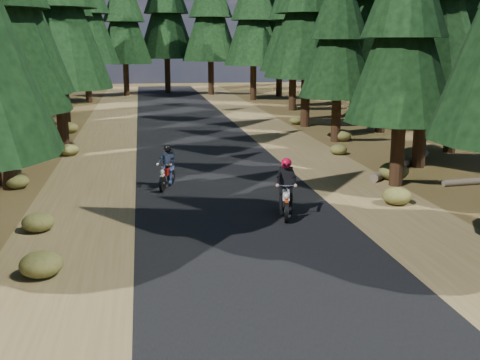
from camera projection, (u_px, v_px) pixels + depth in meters
ground at (249, 233)px, 15.94m from camera, size 120.00×120.00×0.00m
road at (224, 188)px, 20.74m from camera, size 6.00×100.00×0.01m
shoulder_l at (87, 194)px, 20.02m from camera, size 3.20×100.00×0.01m
shoulder_r at (351, 184)px, 21.47m from camera, size 3.20×100.00×0.01m
log_near at (402, 164)px, 24.07m from camera, size 4.38×4.67×0.32m
understory_shrubs at (245, 169)px, 22.63m from camera, size 15.31×30.36×0.65m
rider_lead at (286, 198)px, 17.31m from camera, size 0.95×1.97×1.69m
rider_follow at (167, 174)px, 20.68m from camera, size 1.03×1.76×1.50m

